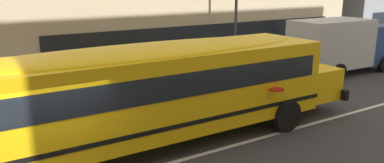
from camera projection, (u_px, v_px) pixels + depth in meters
name	position (u px, v px, depth m)	size (l,w,h in m)	color
sidewalk_far	(14.00, 107.00, 14.80)	(120.00, 3.00, 0.01)	gray
school_bus	(153.00, 87.00, 11.04)	(13.35, 3.15, 2.98)	yellow
box_truck	(341.00, 44.00, 20.05)	(6.10, 2.59, 2.82)	navy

